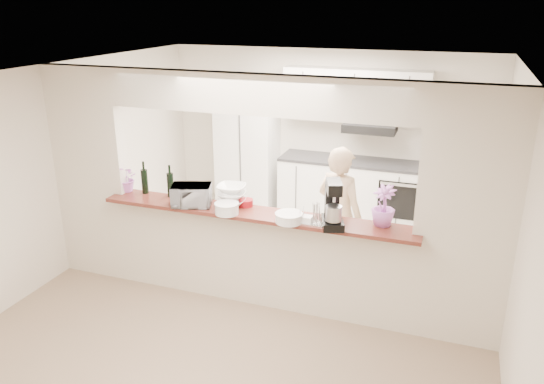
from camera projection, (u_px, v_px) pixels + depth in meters
The scene contains 19 objects.
floor at pixel (257, 301), 5.91m from camera, with size 6.00×6.00×0.00m, color tan.
tile_overlay at pixel (298, 244), 7.28m from camera, with size 5.00×2.90×0.01m, color beige.
partition at pixel (256, 175), 5.40m from camera, with size 5.00×0.15×2.50m.
bar_counter at pixel (257, 255), 5.71m from camera, with size 3.40×0.38×1.09m.
kitchen_cabinets at pixel (310, 153), 8.05m from camera, with size 3.15×0.62×2.25m.
refrigerator at pixel (464, 178), 7.32m from camera, with size 0.75×0.70×1.70m, color #9F9FA4.
flower_left at pixel (127, 178), 6.04m from camera, with size 0.28×0.24×0.31m, color #E579D9.
wine_bottle_a at pixel (170, 184), 5.88m from camera, with size 0.07×0.07×0.37m.
wine_bottle_b at pixel (145, 181), 5.99m from camera, with size 0.07×0.07×0.37m.
toaster_oven at pixel (191, 195), 5.63m from camera, with size 0.41×0.28×0.23m, color #A5A5AA.
serving_bowls at pixel (232, 195), 5.64m from camera, with size 0.30×0.30×0.22m, color white.
plate_stack_a at pixel (227, 208), 5.43m from camera, with size 0.25×0.25×0.12m.
plate_stack_b at pixel (289, 218), 5.22m from camera, with size 0.28×0.28×0.10m.
red_bowl at pixel (246, 203), 5.64m from camera, with size 0.16×0.16×0.07m, color maroon.
tan_bowl at pixel (292, 213), 5.37m from camera, with size 0.13×0.13×0.06m, color beige.
utensil_caddy at pixel (312, 215), 5.17m from camera, with size 0.24×0.14×0.22m.
stand_mixer at pixel (333, 206), 5.08m from camera, with size 0.29×0.36×0.47m.
flower_right at pixel (384, 206), 5.10m from camera, with size 0.23×0.23×0.41m, color #BB70D0.
person at pixel (339, 216), 6.11m from camera, with size 0.60×0.39×1.63m, color tan.
Camera 1 is at (1.89, -4.79, 3.14)m, focal length 35.00 mm.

